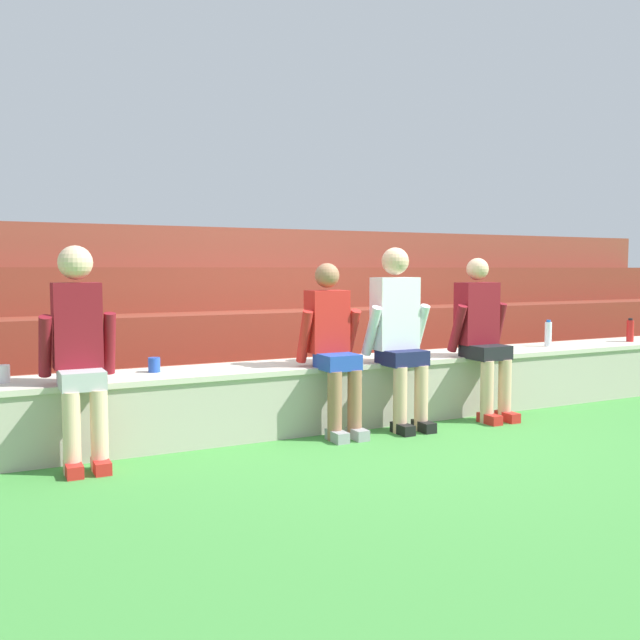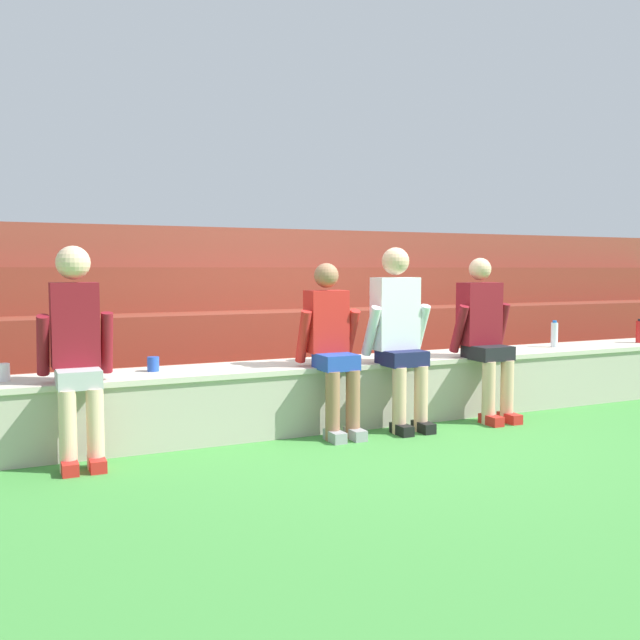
# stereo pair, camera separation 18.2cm
# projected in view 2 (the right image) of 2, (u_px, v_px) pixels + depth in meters

# --- Properties ---
(ground_plane) EXTENTS (80.00, 80.00, 0.00)m
(ground_plane) POSITION_uv_depth(u_px,v_px,m) (379.00, 428.00, 5.57)
(ground_plane) COLOR #428E3D
(stone_seating_wall) EXTENTS (8.22, 0.63, 0.53)m
(stone_seating_wall) POSITION_uv_depth(u_px,v_px,m) (362.00, 388.00, 5.82)
(stone_seating_wall) COLOR #B7AF9E
(stone_seating_wall) RESTS_ON ground
(brick_bleachers) EXTENTS (11.70, 2.29, 1.74)m
(brick_bleachers) POSITION_uv_depth(u_px,v_px,m) (280.00, 327.00, 7.49)
(brick_bleachers) COLOR maroon
(brick_bleachers) RESTS_ON ground
(person_far_left) EXTENTS (0.48, 0.55, 1.44)m
(person_far_left) POSITION_uv_depth(u_px,v_px,m) (77.00, 347.00, 4.55)
(person_far_left) COLOR beige
(person_far_left) RESTS_ON ground
(person_left_of_center) EXTENTS (0.49, 0.54, 1.33)m
(person_left_of_center) POSITION_uv_depth(u_px,v_px,m) (332.00, 344.00, 5.35)
(person_left_of_center) COLOR #996B4C
(person_left_of_center) RESTS_ON ground
(person_center) EXTENTS (0.54, 0.50, 1.46)m
(person_center) POSITION_uv_depth(u_px,v_px,m) (399.00, 331.00, 5.55)
(person_center) COLOR #DBAD89
(person_center) RESTS_ON ground
(person_right_of_center) EXTENTS (0.53, 0.51, 1.38)m
(person_right_of_center) POSITION_uv_depth(u_px,v_px,m) (485.00, 334.00, 5.90)
(person_right_of_center) COLOR #DBAD89
(person_right_of_center) RESTS_ON ground
(water_bottle_center_gap) EXTENTS (0.07, 0.07, 0.25)m
(water_bottle_center_gap) POSITION_uv_depth(u_px,v_px,m) (640.00, 331.00, 7.10)
(water_bottle_center_gap) COLOR red
(water_bottle_center_gap) RESTS_ON stone_seating_wall
(water_bottle_mid_left) EXTENTS (0.07, 0.07, 0.26)m
(water_bottle_mid_left) POSITION_uv_depth(u_px,v_px,m) (554.00, 334.00, 6.70)
(water_bottle_mid_left) COLOR silver
(water_bottle_mid_left) RESTS_ON stone_seating_wall
(plastic_cup_right_end) EXTENTS (0.09, 0.09, 0.12)m
(plastic_cup_right_end) POSITION_uv_depth(u_px,v_px,m) (3.00, 372.00, 4.68)
(plastic_cup_right_end) COLOR white
(plastic_cup_right_end) RESTS_ON stone_seating_wall
(plastic_cup_left_end) EXTENTS (0.09, 0.09, 0.11)m
(plastic_cup_left_end) POSITION_uv_depth(u_px,v_px,m) (153.00, 364.00, 5.12)
(plastic_cup_left_end) COLOR blue
(plastic_cup_left_end) RESTS_ON stone_seating_wall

